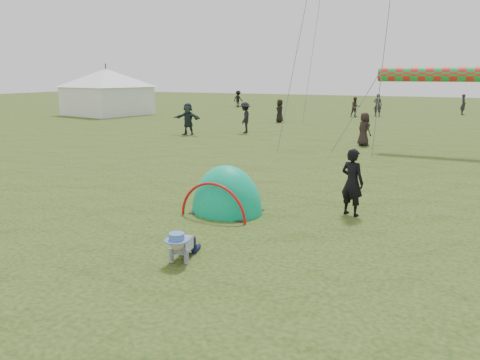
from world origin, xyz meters
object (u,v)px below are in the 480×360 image
at_px(popup_tent, 227,212).
at_px(standing_adult, 352,182).
at_px(event_marquee, 107,90).
at_px(crawling_toddler, 182,244).

relative_size(popup_tent, standing_adult, 1.44).
height_order(popup_tent, event_marquee, event_marquee).
bearing_deg(standing_adult, event_marquee, -17.10).
xyz_separation_m(popup_tent, standing_adult, (2.83, 1.06, 0.82)).
relative_size(crawling_toddler, event_marquee, 0.13).
xyz_separation_m(popup_tent, event_marquee, (-22.06, 21.29, 2.04)).
bearing_deg(popup_tent, standing_adult, 23.66).
relative_size(popup_tent, event_marquee, 0.40).
height_order(standing_adult, event_marquee, event_marquee).
bearing_deg(crawling_toddler, popup_tent, 90.74).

